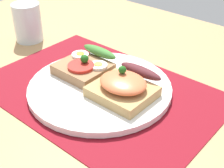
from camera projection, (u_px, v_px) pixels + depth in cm
name	position (u px, v px, depth cm)	size (l,w,h in cm)	color
ground_plane	(100.00, 98.00, 61.95)	(120.00, 90.00, 3.20)	tan
placemat	(100.00, 91.00, 61.00)	(43.69, 30.07, 0.30)	maroon
plate	(100.00, 88.00, 60.61)	(26.78, 26.78, 1.15)	white
sandwich_egg_tomato	(86.00, 65.00, 63.59)	(9.62, 10.29, 4.17)	#9C704B
sandwich_salmon	(126.00, 85.00, 56.82)	(10.49, 10.59, 5.37)	tan
drinking_glass	(28.00, 22.00, 77.92)	(6.61, 6.61, 9.16)	silver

